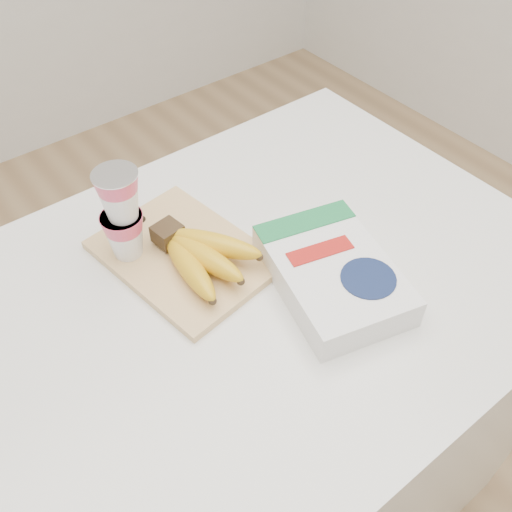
{
  "coord_description": "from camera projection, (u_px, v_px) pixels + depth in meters",
  "views": [
    {
      "loc": [
        -0.34,
        -0.53,
        1.67
      ],
      "look_at": [
        0.08,
        0.01,
        0.96
      ],
      "focal_mm": 40.0,
      "sensor_mm": 36.0,
      "label": 1
    }
  ],
  "objects": [
    {
      "name": "table",
      "position": [
        232.0,
        426.0,
        1.31
      ],
      "size": [
        1.23,
        0.82,
        0.92
      ],
      "primitive_type": "cube",
      "color": "white",
      "rests_on": "ground"
    },
    {
      "name": "bananas",
      "position": [
        200.0,
        254.0,
        0.99
      ],
      "size": [
        0.16,
        0.21,
        0.07
      ],
      "color": "#382816",
      "rests_on": "cutting_board"
    },
    {
      "name": "cereal_box",
      "position": [
        333.0,
        274.0,
        0.97
      ],
      "size": [
        0.25,
        0.31,
        0.06
      ],
      "rotation": [
        0.0,
        0.0,
        -0.26
      ],
      "color": "white",
      "rests_on": "table"
    },
    {
      "name": "room",
      "position": [
        210.0,
        61.0,
        0.67
      ],
      "size": [
        4.0,
        4.0,
        4.0
      ],
      "color": "tan",
      "rests_on": "ground"
    },
    {
      "name": "cutting_board",
      "position": [
        184.0,
        255.0,
        1.03
      ],
      "size": [
        0.27,
        0.34,
        0.02
      ],
      "primitive_type": "cube",
      "rotation": [
        0.0,
        0.0,
        0.14
      ],
      "color": "#E5C07D",
      "rests_on": "table"
    },
    {
      "name": "yogurt_stack",
      "position": [
        121.0,
        213.0,
        0.96
      ],
      "size": [
        0.08,
        0.08,
        0.18
      ],
      "color": "white",
      "rests_on": "cutting_board"
    }
  ]
}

